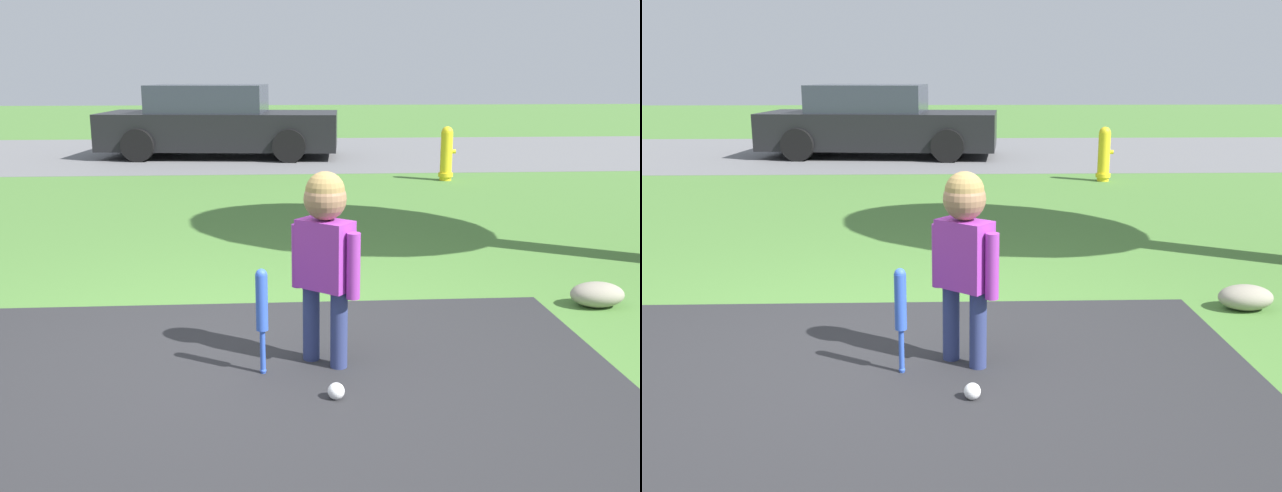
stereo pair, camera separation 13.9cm
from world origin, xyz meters
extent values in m
plane|color=#477533|center=(0.00, 0.00, 0.00)|extent=(60.00, 60.00, 0.00)
cube|color=slate|center=(0.00, 10.31, 0.00)|extent=(40.00, 6.00, 0.01)
cylinder|color=navy|center=(0.39, -0.01, 0.22)|extent=(0.09, 0.09, 0.44)
cylinder|color=navy|center=(0.53, -0.13, 0.22)|extent=(0.09, 0.09, 0.44)
cube|color=purple|center=(0.46, -0.07, 0.62)|extent=(0.33, 0.31, 0.37)
cylinder|color=purple|center=(0.32, 0.05, 0.59)|extent=(0.07, 0.07, 0.35)
cylinder|color=purple|center=(0.60, -0.19, 0.59)|extent=(0.07, 0.07, 0.35)
sphere|color=#997051|center=(0.46, -0.07, 0.92)|extent=(0.23, 0.23, 0.23)
sphere|color=#997A47|center=(0.46, -0.07, 0.96)|extent=(0.21, 0.21, 0.21)
sphere|color=blue|center=(0.12, -0.19, 0.02)|extent=(0.03, 0.03, 0.03)
cylinder|color=blue|center=(0.12, -0.19, 0.12)|extent=(0.03, 0.03, 0.25)
cylinder|color=blue|center=(0.12, -0.19, 0.40)|extent=(0.06, 0.06, 0.30)
sphere|color=blue|center=(0.12, -0.19, 0.55)|extent=(0.06, 0.06, 0.06)
sphere|color=white|center=(0.49, -0.52, 0.04)|extent=(0.08, 0.08, 0.08)
cylinder|color=yellow|center=(2.73, 6.54, 0.35)|extent=(0.17, 0.17, 0.71)
sphere|color=yellow|center=(2.73, 6.54, 0.71)|extent=(0.16, 0.16, 0.16)
cylinder|color=yellow|center=(2.73, 6.54, 0.08)|extent=(0.22, 0.22, 0.06)
cylinder|color=yellow|center=(2.83, 6.54, 0.42)|extent=(0.08, 0.06, 0.06)
cube|color=black|center=(-0.75, 9.75, 0.49)|extent=(4.46, 2.13, 0.66)
cube|color=#2D333D|center=(-0.97, 9.77, 1.07)|extent=(2.21, 1.70, 0.50)
cylinder|color=black|center=(0.67, 10.47, 0.29)|extent=(0.60, 0.24, 0.58)
cylinder|color=black|center=(0.49, 8.76, 0.29)|extent=(0.60, 0.24, 0.58)
cylinder|color=black|center=(-1.99, 10.74, 0.29)|extent=(0.60, 0.24, 0.58)
cylinder|color=black|center=(-2.17, 9.03, 0.29)|extent=(0.60, 0.24, 0.58)
ellipsoid|color=gray|center=(2.40, 0.78, 0.09)|extent=(0.37, 0.26, 0.17)
camera|label=1|loc=(0.19, -3.74, 1.58)|focal=40.00mm
camera|label=2|loc=(0.33, -3.74, 1.58)|focal=40.00mm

